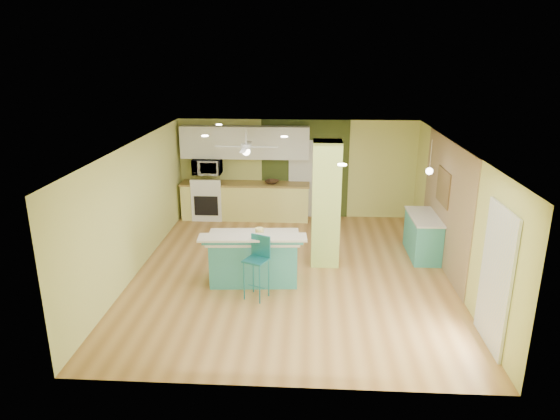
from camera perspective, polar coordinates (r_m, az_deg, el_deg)
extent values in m
cube|color=#9D6A37|center=(9.81, 1.33, -7.12)|extent=(6.00, 7.00, 0.01)
cube|color=white|center=(9.05, 1.45, 7.45)|extent=(6.00, 7.00, 0.01)
cube|color=#D1D371|center=(12.73, 1.97, 4.72)|extent=(6.00, 0.01, 2.50)
cube|color=#D1D371|center=(6.12, 0.17, -10.26)|extent=(6.00, 0.01, 2.50)
cube|color=#D1D371|center=(9.92, -16.24, 0.19)|extent=(0.01, 7.00, 2.50)
cube|color=#D1D371|center=(9.73, 19.36, -0.45)|extent=(0.01, 7.00, 2.50)
cube|color=#8A6D4E|center=(10.28, 18.40, 0.60)|extent=(0.02, 3.40, 2.50)
cube|color=#3A461C|center=(12.71, 2.87, 4.68)|extent=(2.20, 0.02, 2.50)
cube|color=silver|center=(12.75, 2.85, 3.56)|extent=(0.82, 0.05, 2.00)
cube|color=white|center=(7.75, 23.40, -7.17)|extent=(0.04, 1.08, 2.10)
cube|color=#AAC159|center=(9.83, 5.28, 0.69)|extent=(0.55, 0.55, 2.50)
cube|color=#EEE77D|center=(12.74, -3.96, 0.97)|extent=(3.20, 0.60, 0.90)
cube|color=olive|center=(12.62, -4.01, 3.01)|extent=(3.25, 0.63, 0.04)
cube|color=white|center=(12.90, -8.15, 1.03)|extent=(0.76, 0.64, 0.90)
cube|color=black|center=(12.60, -8.44, 0.47)|extent=(0.59, 0.02, 0.50)
cube|color=white|center=(12.47, -8.53, 3.01)|extent=(0.76, 0.06, 0.18)
cube|color=white|center=(12.51, -4.04, 7.72)|extent=(3.20, 0.34, 0.80)
imported|color=white|center=(12.67, -8.33, 4.93)|extent=(0.70, 0.48, 0.39)
cylinder|color=silver|center=(11.14, -3.92, 8.30)|extent=(0.03, 0.03, 0.40)
cylinder|color=silver|center=(11.17, -3.89, 7.29)|extent=(0.24, 0.24, 0.10)
sphere|color=white|center=(11.19, -3.88, 6.69)|extent=(0.18, 0.18, 0.18)
cylinder|color=white|center=(10.11, 16.85, 5.98)|extent=(0.01, 0.01, 0.62)
sphere|color=white|center=(10.18, 16.70, 4.28)|extent=(0.14, 0.14, 0.14)
cube|color=brown|center=(10.38, 18.17, 2.51)|extent=(0.03, 0.90, 0.70)
cube|color=teal|center=(9.32, -3.00, -5.68)|extent=(1.63, 0.90, 0.84)
cube|color=beige|center=(9.16, -3.04, -3.15)|extent=(1.73, 0.99, 0.05)
cube|color=teal|center=(8.78, -3.15, -3.51)|extent=(1.79, 0.25, 0.12)
cube|color=beige|center=(8.76, -3.16, -3.17)|extent=(1.93, 0.52, 0.04)
cylinder|color=teal|center=(8.66, -4.14, -8.11)|extent=(0.02, 0.02, 0.70)
cylinder|color=teal|center=(8.52, -2.35, -8.55)|extent=(0.02, 0.02, 0.70)
cylinder|color=teal|center=(8.90, -3.07, -7.35)|extent=(0.02, 0.02, 0.70)
cylinder|color=teal|center=(8.76, -1.31, -7.76)|extent=(0.02, 0.02, 0.70)
cube|color=teal|center=(8.56, -2.75, -5.74)|extent=(0.49, 0.49, 0.03)
cube|color=teal|center=(8.61, -2.21, -4.08)|extent=(0.35, 0.18, 0.39)
cube|color=teal|center=(10.84, 15.98, -2.93)|extent=(0.54, 1.30, 0.84)
cube|color=white|center=(10.70, 16.18, -0.73)|extent=(0.58, 1.36, 0.04)
imported|color=#3D2719|center=(12.52, -0.92, 3.23)|extent=(0.44, 0.44, 0.08)
cylinder|color=yellow|center=(9.03, -2.36, -2.65)|extent=(0.16, 0.16, 0.19)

